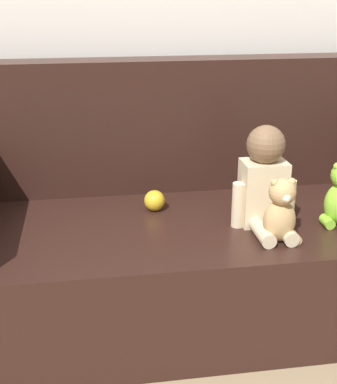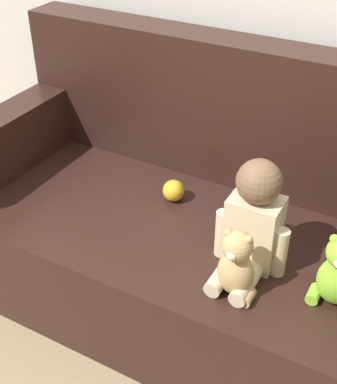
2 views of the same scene
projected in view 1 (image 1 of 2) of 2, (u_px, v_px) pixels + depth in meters
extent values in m
plane|color=#9E8460|center=(199.00, 307.00, 2.39)|extent=(12.00, 12.00, 0.00)
cube|color=black|center=(200.00, 263.00, 2.31)|extent=(2.02, 0.91, 0.45)
cube|color=black|center=(186.00, 124.00, 2.45)|extent=(2.02, 0.18, 0.60)
cube|color=beige|center=(263.00, 192.00, 2.11)|extent=(0.17, 0.13, 0.26)
sphere|color=brown|center=(266.00, 145.00, 2.04)|extent=(0.15, 0.15, 0.15)
cylinder|color=beige|center=(262.00, 232.00, 2.01)|extent=(0.06, 0.17, 0.06)
cylinder|color=beige|center=(284.00, 231.00, 2.02)|extent=(0.06, 0.17, 0.06)
cylinder|color=beige|center=(238.00, 205.00, 2.09)|extent=(0.05, 0.05, 0.18)
cylinder|color=beige|center=(289.00, 202.00, 2.12)|extent=(0.05, 0.05, 0.18)
ellipsoid|color=tan|center=(279.00, 221.00, 1.97)|extent=(0.12, 0.10, 0.16)
sphere|color=tan|center=(282.00, 192.00, 1.92)|extent=(0.10, 0.10, 0.10)
sphere|color=tan|center=(274.00, 183.00, 1.91)|extent=(0.03, 0.03, 0.03)
sphere|color=tan|center=(292.00, 182.00, 1.92)|extent=(0.03, 0.03, 0.03)
sphere|color=beige|center=(286.00, 198.00, 1.89)|extent=(0.04, 0.04, 0.04)
cylinder|color=tan|center=(266.00, 239.00, 1.97)|extent=(0.04, 0.06, 0.04)
cylinder|color=tan|center=(294.00, 238.00, 1.98)|extent=(0.04, 0.06, 0.04)
sphere|color=#8CD133|center=(337.00, 166.00, 2.05)|extent=(0.03, 0.03, 0.03)
cylinder|color=#8CD133|center=(327.00, 222.00, 2.11)|extent=(0.04, 0.07, 0.04)
sphere|color=gold|center=(154.00, 201.00, 2.26)|extent=(0.09, 0.09, 0.09)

